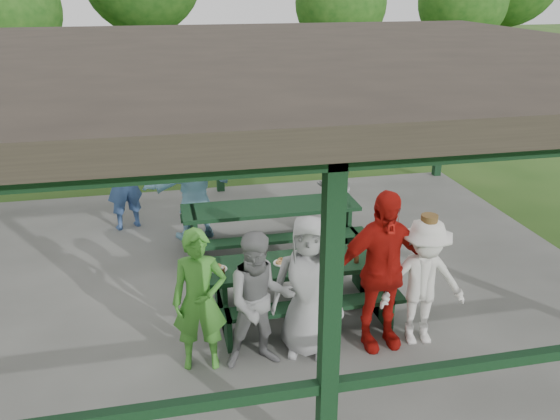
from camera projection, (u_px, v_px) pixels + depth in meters
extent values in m
plane|color=#254917|center=(252.00, 280.00, 8.78)|extent=(90.00, 90.00, 0.00)
cube|color=#60605C|center=(252.00, 277.00, 8.76)|extent=(10.00, 8.00, 0.10)
cube|color=black|center=(330.00, 324.00, 4.74)|extent=(0.15, 0.15, 3.00)
cube|color=black|center=(218.00, 118.00, 11.65)|extent=(0.15, 0.15, 3.00)
cube|color=black|center=(443.00, 108.00, 12.60)|extent=(0.15, 0.15, 3.00)
cube|color=black|center=(95.00, 155.00, 11.39)|extent=(4.65, 0.10, 0.10)
cube|color=black|center=(334.00, 141.00, 12.34)|extent=(4.65, 0.10, 0.10)
cube|color=black|center=(336.00, 156.00, 4.22)|extent=(9.80, 0.15, 0.20)
cube|color=black|center=(215.00, 45.00, 11.13)|extent=(9.80, 0.15, 0.20)
cube|color=#2C2620|center=(248.00, 58.00, 7.60)|extent=(10.60, 8.60, 0.24)
cube|color=black|center=(300.00, 264.00, 7.47)|extent=(2.35, 0.75, 0.06)
cube|color=black|center=(310.00, 306.00, 7.07)|extent=(2.35, 0.28, 0.05)
cube|color=black|center=(289.00, 265.00, 8.08)|extent=(2.35, 0.28, 0.05)
cube|color=black|center=(222.00, 296.00, 7.40)|extent=(0.06, 0.70, 0.75)
cube|color=black|center=(372.00, 280.00, 7.79)|extent=(0.06, 0.70, 0.75)
cube|color=black|center=(223.00, 306.00, 7.45)|extent=(0.06, 1.39, 0.45)
cube|color=black|center=(372.00, 290.00, 7.85)|extent=(0.06, 1.39, 0.45)
cube|color=black|center=(270.00, 207.00, 9.29)|extent=(2.77, 0.75, 0.06)
cube|color=black|center=(278.00, 239.00, 8.90)|extent=(2.77, 0.28, 0.05)
cube|color=black|center=(264.00, 212.00, 9.90)|extent=(2.77, 0.28, 0.05)
cube|color=black|center=(195.00, 234.00, 9.18)|extent=(0.06, 0.70, 0.75)
cube|color=black|center=(343.00, 222.00, 9.66)|extent=(0.06, 0.70, 0.75)
cube|color=black|center=(195.00, 243.00, 9.23)|extent=(0.06, 1.39, 0.45)
cube|color=black|center=(342.00, 230.00, 9.71)|extent=(0.06, 1.39, 0.45)
cylinder|color=white|center=(218.00, 269.00, 7.25)|extent=(0.22, 0.22, 0.01)
torus|color=#A26C39|center=(215.00, 269.00, 7.22)|extent=(0.10, 0.10, 0.03)
torus|color=#A26C39|center=(222.00, 268.00, 7.23)|extent=(0.10, 0.10, 0.03)
torus|color=#A26C39|center=(218.00, 266.00, 7.28)|extent=(0.10, 0.10, 0.03)
cylinder|color=white|center=(282.00, 263.00, 7.41)|extent=(0.22, 0.22, 0.01)
torus|color=#A26C39|center=(279.00, 262.00, 7.38)|extent=(0.10, 0.10, 0.03)
torus|color=#A26C39|center=(285.00, 262.00, 7.39)|extent=(0.10, 0.10, 0.03)
torus|color=#A26C39|center=(281.00, 260.00, 7.44)|extent=(0.10, 0.10, 0.03)
cylinder|color=white|center=(330.00, 258.00, 7.53)|extent=(0.22, 0.22, 0.01)
torus|color=#A26C39|center=(328.00, 258.00, 7.50)|extent=(0.10, 0.10, 0.03)
torus|color=#A26C39|center=(334.00, 257.00, 7.52)|extent=(0.10, 0.10, 0.03)
torus|color=#A26C39|center=(329.00, 255.00, 7.57)|extent=(0.10, 0.10, 0.03)
cylinder|color=white|center=(382.00, 253.00, 7.67)|extent=(0.22, 0.22, 0.01)
torus|color=#A26C39|center=(379.00, 252.00, 7.64)|extent=(0.10, 0.10, 0.03)
torus|color=#A26C39|center=(385.00, 252.00, 7.65)|extent=(0.10, 0.10, 0.03)
torus|color=#A26C39|center=(381.00, 250.00, 7.71)|extent=(0.10, 0.10, 0.03)
cylinder|color=#381E0F|center=(209.00, 274.00, 7.04)|extent=(0.06, 0.06, 0.10)
cylinder|color=#381E0F|center=(222.00, 272.00, 7.08)|extent=(0.06, 0.06, 0.10)
cylinder|color=#381E0F|center=(356.00, 259.00, 7.41)|extent=(0.06, 0.06, 0.10)
cylinder|color=#381E0F|center=(392.00, 256.00, 7.50)|extent=(0.06, 0.06, 0.10)
cylinder|color=#381E0F|center=(398.00, 255.00, 7.52)|extent=(0.06, 0.06, 0.10)
cone|color=white|center=(304.00, 251.00, 7.64)|extent=(0.09, 0.09, 0.10)
cone|color=white|center=(309.00, 250.00, 7.66)|extent=(0.09, 0.09, 0.10)
cone|color=white|center=(321.00, 249.00, 7.69)|extent=(0.09, 0.09, 0.10)
cone|color=white|center=(364.00, 245.00, 7.80)|extent=(0.09, 0.09, 0.10)
imported|color=#408C2D|center=(200.00, 301.00, 6.41)|extent=(0.64, 0.46, 1.65)
imported|color=gray|center=(260.00, 301.00, 6.44)|extent=(0.79, 0.61, 1.60)
imported|color=#969799|center=(308.00, 287.00, 6.66)|extent=(0.96, 0.78, 1.69)
imported|color=#A9130D|center=(381.00, 271.00, 6.76)|extent=(1.16, 0.55, 1.94)
imported|color=silver|center=(423.00, 282.00, 6.87)|extent=(1.07, 0.68, 1.58)
cylinder|color=brown|center=(429.00, 225.00, 6.60)|extent=(0.35, 0.35, 0.02)
cylinder|color=brown|center=(429.00, 220.00, 6.58)|extent=(0.21, 0.21, 0.11)
imported|color=#9BD8F0|center=(194.00, 188.00, 9.72)|extent=(1.69, 0.89, 1.74)
imported|color=#3A5A97|center=(123.00, 181.00, 10.08)|extent=(0.74, 0.62, 1.72)
imported|color=gray|center=(335.00, 184.00, 10.35)|extent=(0.85, 0.75, 1.45)
imported|color=silver|center=(291.00, 113.00, 16.37)|extent=(5.19, 2.80, 1.38)
cube|color=navy|center=(137.00, 106.00, 16.44)|extent=(3.29, 2.12, 0.13)
cube|color=navy|center=(143.00, 101.00, 15.70)|extent=(2.98, 0.70, 0.43)
cube|color=navy|center=(131.00, 91.00, 16.99)|extent=(2.98, 0.70, 0.43)
cube|color=navy|center=(79.00, 100.00, 15.76)|extent=(0.38, 1.50, 0.43)
cube|color=navy|center=(190.00, 92.00, 16.93)|extent=(0.38, 1.50, 0.43)
cylinder|color=black|center=(108.00, 132.00, 15.55)|extent=(0.85, 0.36, 0.82)
cylinder|color=yellow|center=(108.00, 132.00, 15.55)|extent=(0.35, 0.30, 0.30)
cylinder|color=black|center=(99.00, 119.00, 16.92)|extent=(0.85, 0.36, 0.82)
cylinder|color=yellow|center=(99.00, 119.00, 16.92)|extent=(0.35, 0.30, 0.30)
cylinder|color=black|center=(181.00, 125.00, 16.30)|extent=(0.85, 0.36, 0.82)
cylinder|color=yellow|center=(181.00, 125.00, 16.30)|extent=(0.35, 0.30, 0.30)
cylinder|color=black|center=(166.00, 113.00, 17.67)|extent=(0.85, 0.36, 0.82)
cylinder|color=yellow|center=(166.00, 113.00, 17.67)|extent=(0.35, 0.30, 0.30)
cube|color=navy|center=(208.00, 103.00, 17.27)|extent=(1.08, 0.31, 0.09)
cone|color=#F2590C|center=(77.00, 96.00, 15.70)|extent=(0.11, 0.43, 0.43)
cylinder|color=#311F13|center=(20.00, 81.00, 18.35)|extent=(0.36, 0.36, 2.41)
sphere|color=#194813|center=(9.00, 10.00, 17.59)|extent=(3.08, 3.08, 3.08)
cylinder|color=#311F13|center=(148.00, 55.00, 21.06)|extent=(0.36, 0.36, 3.20)
cylinder|color=#311F13|center=(339.00, 66.00, 21.26)|extent=(0.36, 0.36, 2.48)
sphere|color=#194813|center=(341.00, 3.00, 20.48)|extent=(3.17, 3.17, 3.17)
cylinder|color=#311F13|center=(456.00, 62.00, 22.11)|extent=(0.36, 0.36, 2.49)
sphere|color=#194813|center=(463.00, 1.00, 21.32)|extent=(3.19, 3.19, 3.19)
cylinder|color=#311F13|center=(498.00, 46.00, 23.73)|extent=(0.36, 0.36, 3.25)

